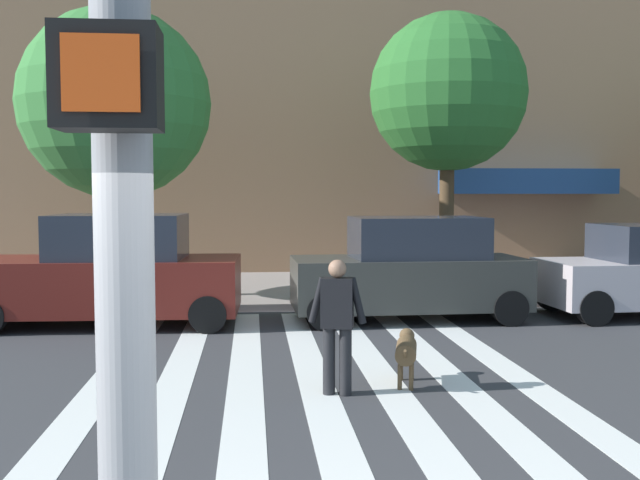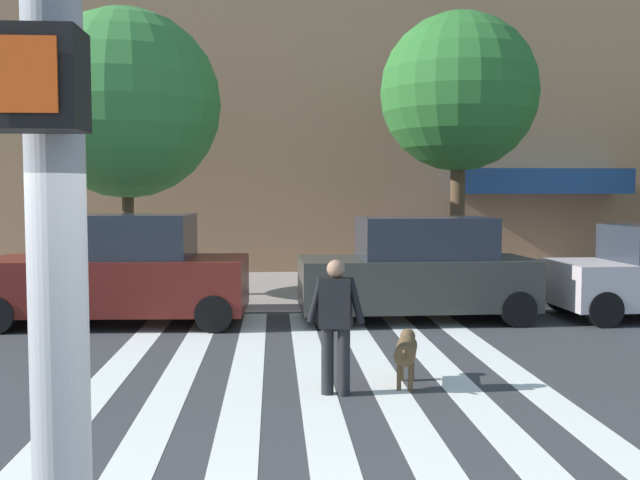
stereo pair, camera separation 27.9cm
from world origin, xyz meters
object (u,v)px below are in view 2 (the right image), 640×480
(parked_car_behind_first, at_px, (120,273))
(pedestrian_dog_walker, at_px, (336,319))
(street_tree_nearest, at_px, (126,104))
(street_tree_middle, at_px, (459,93))
(parked_car_third_in_line, at_px, (418,271))
(dog_on_leash, at_px, (406,350))

(parked_car_behind_first, distance_m, pedestrian_dog_walker, 6.11)
(street_tree_nearest, relative_size, street_tree_middle, 0.96)
(street_tree_middle, xyz_separation_m, pedestrian_dog_walker, (-3.60, -8.30, -3.84))
(parked_car_behind_first, relative_size, parked_car_third_in_line, 1.08)
(dog_on_leash, bearing_deg, street_tree_nearest, 124.49)
(street_tree_nearest, xyz_separation_m, pedestrian_dog_walker, (3.91, -7.45, -3.41))
(parked_car_behind_first, relative_size, dog_on_leash, 4.39)
(parked_car_behind_first, bearing_deg, street_tree_nearest, 97.62)
(street_tree_nearest, relative_size, dog_on_leash, 5.73)
(street_tree_middle, height_order, dog_on_leash, street_tree_middle)
(parked_car_behind_first, xyz_separation_m, dog_on_leash, (4.51, -4.55, -0.51))
(parked_car_third_in_line, relative_size, pedestrian_dog_walker, 2.69)
(parked_car_behind_first, xyz_separation_m, parked_car_third_in_line, (5.57, 0.00, -0.01))
(street_tree_nearest, bearing_deg, pedestrian_dog_walker, -62.31)
(parked_car_third_in_line, bearing_deg, parked_car_behind_first, -179.97)
(parked_car_behind_first, bearing_deg, pedestrian_dog_walker, -54.16)
(parked_car_third_in_line, height_order, pedestrian_dog_walker, parked_car_third_in_line)
(pedestrian_dog_walker, bearing_deg, parked_car_behind_first, 125.84)
(street_tree_nearest, bearing_deg, parked_car_third_in_line, -22.92)
(parked_car_behind_first, bearing_deg, dog_on_leash, -45.26)
(pedestrian_dog_walker, distance_m, dog_on_leash, 1.12)
(parked_car_behind_first, relative_size, pedestrian_dog_walker, 2.91)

